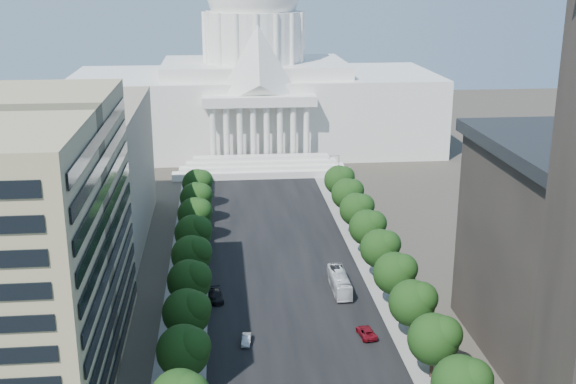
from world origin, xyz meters
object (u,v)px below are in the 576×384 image
object	(u,v)px
car_red	(366,332)
car_dark_b	(216,296)
city_bus	(339,282)
car_silver	(246,340)

from	to	relation	value
car_red	car_dark_b	size ratio (longest dim) A/B	0.92
car_red	car_dark_b	xyz separation A→B (m)	(-24.43, 16.02, 0.10)
car_red	city_bus	distance (m)	18.19
car_silver	car_dark_b	distance (m)	17.15
car_silver	city_bus	world-z (taller)	city_bus
car_dark_b	city_bus	size ratio (longest dim) A/B	0.47
car_dark_b	city_bus	distance (m)	23.09
car_silver	car_dark_b	size ratio (longest dim) A/B	0.70
car_silver	car_dark_b	bearing A→B (deg)	112.87
car_dark_b	car_silver	bearing A→B (deg)	-80.66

